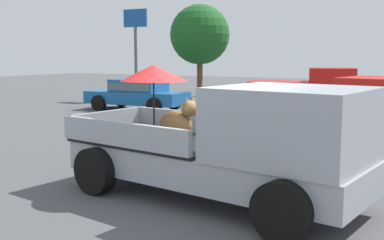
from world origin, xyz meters
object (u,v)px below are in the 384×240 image
Objects in this scene: pickup_truck_main at (236,144)px; parked_sedan_near at (138,93)px; pickup_truck_far at (308,89)px; motel_sign at (136,36)px; pickup_truck_red at (345,112)px.

pickup_truck_main reaches higher than parked_sedan_near.
pickup_truck_main is at bearing -94.12° from pickup_truck_far.
motel_sign is at bearing -57.66° from parked_sedan_near.
pickup_truck_far is at bearing -151.85° from parked_sedan_near.
pickup_truck_red is at bearing 93.67° from pickup_truck_main.
pickup_truck_red reaches higher than parked_sedan_near.
parked_sedan_near is (-8.93, 9.79, -0.22)m from pickup_truck_main.
pickup_truck_main reaches higher than pickup_truck_red.
parked_sedan_near is 0.95× the size of motel_sign.
parked_sedan_near is (-9.39, 3.78, -0.13)m from pickup_truck_red.
pickup_truck_red is 0.99× the size of pickup_truck_far.
motel_sign is (-11.70, 13.53, 2.35)m from pickup_truck_main.
pickup_truck_red is at bearing -83.07° from pickup_truck_far.
pickup_truck_far is (-3.15, 7.74, 0.00)m from pickup_truck_red.
pickup_truck_main is at bearing 128.16° from parked_sedan_near.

